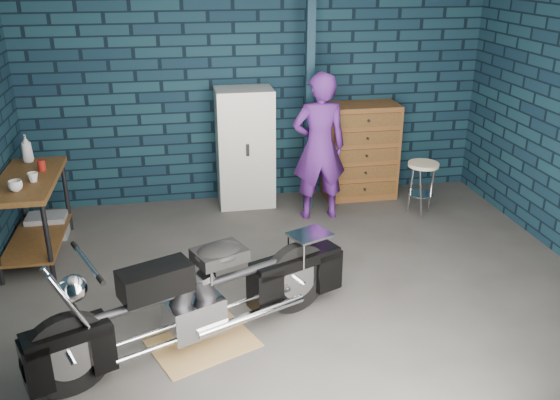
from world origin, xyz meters
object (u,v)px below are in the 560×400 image
at_px(person, 319,147).
at_px(locker, 245,148).
at_px(workbench, 34,217).
at_px(shop_stool, 421,189).
at_px(motorcycle, 200,290).
at_px(storage_bin, 48,226).
at_px(tool_chest, 360,151).

bearing_deg(person, locker, -34.67).
height_order(workbench, locker, locker).
xyz_separation_m(locker, shop_stool, (2.14, -0.77, -0.43)).
xyz_separation_m(motorcycle, person, (1.60, 2.46, 0.39)).
bearing_deg(storage_bin, locker, 14.13).
bearing_deg(storage_bin, person, 0.42).
xyz_separation_m(person, shop_stool, (1.30, -0.18, -0.57)).
bearing_deg(shop_stool, person, 172.17).
distance_m(workbench, tool_chest, 4.16).
xyz_separation_m(motorcycle, tool_chest, (2.33, 3.05, 0.11)).
distance_m(person, shop_stool, 1.43).
height_order(workbench, tool_chest, tool_chest).
relative_size(storage_bin, shop_stool, 0.64).
distance_m(person, locker, 1.04).
bearing_deg(shop_stool, workbench, -176.24).
bearing_deg(person, shop_stool, 172.50).
xyz_separation_m(person, storage_bin, (-3.27, -0.02, -0.78)).
height_order(person, tool_chest, person).
relative_size(person, storage_bin, 4.14).
relative_size(motorcycle, person, 1.32).
height_order(person, shop_stool, person).
bearing_deg(workbench, motorcycle, -49.56).
bearing_deg(tool_chest, person, -140.83).
relative_size(workbench, person, 0.76).
xyz_separation_m(workbench, storage_bin, (0.02, 0.46, -0.32)).
distance_m(person, tool_chest, 0.97).
xyz_separation_m(locker, tool_chest, (1.56, 0.00, -0.13)).
bearing_deg(workbench, tool_chest, 14.90).
bearing_deg(person, workbench, 8.63).
xyz_separation_m(storage_bin, shop_stool, (4.57, -0.15, 0.21)).
distance_m(motorcycle, tool_chest, 3.84).
relative_size(storage_bin, tool_chest, 0.35).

